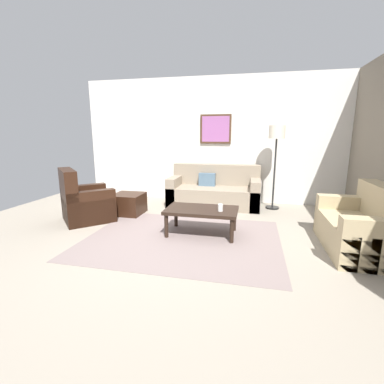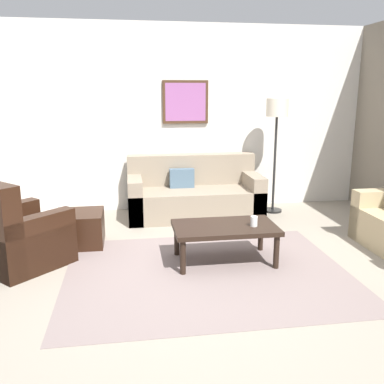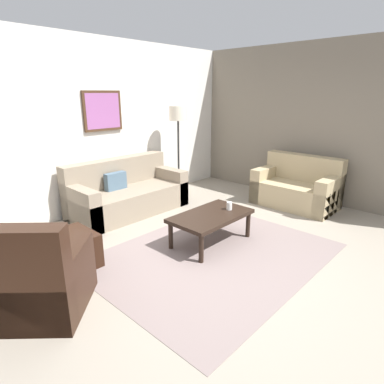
{
  "view_description": "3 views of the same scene",
  "coord_description": "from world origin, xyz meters",
  "px_view_note": "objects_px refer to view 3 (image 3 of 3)",
  "views": [
    {
      "loc": [
        0.98,
        -3.7,
        1.53
      ],
      "look_at": [
        0.1,
        0.23,
        0.67
      ],
      "focal_mm": 25.31,
      "sensor_mm": 36.0,
      "label": 1
    },
    {
      "loc": [
        -0.75,
        -3.9,
        1.79
      ],
      "look_at": [
        -0.06,
        0.62,
        0.7
      ],
      "focal_mm": 39.16,
      "sensor_mm": 36.0,
      "label": 2
    },
    {
      "loc": [
        -2.81,
        -2.26,
        1.94
      ],
      "look_at": [
        0.27,
        0.64,
        0.63
      ],
      "focal_mm": 30.06,
      "sensor_mm": 36.0,
      "label": 3
    }
  ],
  "objects_px": {
    "ottoman": "(69,251)",
    "lamp_standing": "(178,123)",
    "couch_main": "(125,194)",
    "couch_loveseat": "(297,189)",
    "armchair_leather": "(36,284)",
    "coffee_table": "(211,218)",
    "framed_artwork": "(103,111)",
    "cup": "(229,206)"
  },
  "relations": [
    {
      "from": "armchair_leather",
      "to": "coffee_table",
      "type": "distance_m",
      "value": 2.2
    },
    {
      "from": "couch_main",
      "to": "coffee_table",
      "type": "bearing_deg",
      "value": -88.29
    },
    {
      "from": "couch_loveseat",
      "to": "cup",
      "type": "distance_m",
      "value": 1.95
    },
    {
      "from": "couch_loveseat",
      "to": "cup",
      "type": "relative_size",
      "value": 12.79
    },
    {
      "from": "ottoman",
      "to": "lamp_standing",
      "type": "height_order",
      "value": "lamp_standing"
    },
    {
      "from": "couch_main",
      "to": "ottoman",
      "type": "height_order",
      "value": "couch_main"
    },
    {
      "from": "couch_main",
      "to": "ottoman",
      "type": "distance_m",
      "value": 1.88
    },
    {
      "from": "cup",
      "to": "lamp_standing",
      "type": "bearing_deg",
      "value": 64.82
    },
    {
      "from": "cup",
      "to": "armchair_leather",
      "type": "bearing_deg",
      "value": 173.89
    },
    {
      "from": "cup",
      "to": "lamp_standing",
      "type": "height_order",
      "value": "lamp_standing"
    },
    {
      "from": "coffee_table",
      "to": "lamp_standing",
      "type": "relative_size",
      "value": 0.64
    },
    {
      "from": "ottoman",
      "to": "framed_artwork",
      "type": "bearing_deg",
      "value": 44.63
    },
    {
      "from": "couch_main",
      "to": "coffee_table",
      "type": "xyz_separation_m",
      "value": [
        0.05,
        -1.84,
        0.06
      ]
    },
    {
      "from": "armchair_leather",
      "to": "ottoman",
      "type": "height_order",
      "value": "armchair_leather"
    },
    {
      "from": "coffee_table",
      "to": "cup",
      "type": "height_order",
      "value": "cup"
    },
    {
      "from": "armchair_leather",
      "to": "ottoman",
      "type": "bearing_deg",
      "value": 44.59
    },
    {
      "from": "lamp_standing",
      "to": "framed_artwork",
      "type": "distance_m",
      "value": 1.39
    },
    {
      "from": "couch_loveseat",
      "to": "ottoman",
      "type": "height_order",
      "value": "couch_loveseat"
    },
    {
      "from": "ottoman",
      "to": "lamp_standing",
      "type": "relative_size",
      "value": 0.33
    },
    {
      "from": "coffee_table",
      "to": "couch_loveseat",
      "type": "bearing_deg",
      "value": -3.43
    },
    {
      "from": "couch_loveseat",
      "to": "lamp_standing",
      "type": "xyz_separation_m",
      "value": [
        -1.06,
        1.95,
        1.11
      ]
    },
    {
      "from": "couch_main",
      "to": "armchair_leather",
      "type": "relative_size",
      "value": 1.71
    },
    {
      "from": "armchair_leather",
      "to": "couch_loveseat",
      "type": "bearing_deg",
      "value": -4.23
    },
    {
      "from": "ottoman",
      "to": "coffee_table",
      "type": "height_order",
      "value": "coffee_table"
    },
    {
      "from": "coffee_table",
      "to": "cup",
      "type": "distance_m",
      "value": 0.32
    },
    {
      "from": "cup",
      "to": "lamp_standing",
      "type": "distance_m",
      "value": 2.29
    },
    {
      "from": "couch_loveseat",
      "to": "coffee_table",
      "type": "bearing_deg",
      "value": 176.57
    },
    {
      "from": "coffee_table",
      "to": "cup",
      "type": "relative_size",
      "value": 10.19
    },
    {
      "from": "couch_loveseat",
      "to": "framed_artwork",
      "type": "distance_m",
      "value": 3.61
    },
    {
      "from": "armchair_leather",
      "to": "coffee_table",
      "type": "bearing_deg",
      "value": -5.04
    },
    {
      "from": "couch_main",
      "to": "couch_loveseat",
      "type": "relative_size",
      "value": 1.4
    },
    {
      "from": "cup",
      "to": "couch_loveseat",
      "type": "bearing_deg",
      "value": -1.8
    },
    {
      "from": "armchair_leather",
      "to": "coffee_table",
      "type": "height_order",
      "value": "armchair_leather"
    },
    {
      "from": "ottoman",
      "to": "couch_main",
      "type": "bearing_deg",
      "value": 34.46
    },
    {
      "from": "couch_loveseat",
      "to": "lamp_standing",
      "type": "distance_m",
      "value": 2.48
    },
    {
      "from": "couch_main",
      "to": "ottoman",
      "type": "xyz_separation_m",
      "value": [
        -1.55,
        -1.06,
        -0.1
      ]
    },
    {
      "from": "couch_main",
      "to": "armchair_leather",
      "type": "height_order",
      "value": "armchair_leather"
    },
    {
      "from": "couch_main",
      "to": "framed_artwork",
      "type": "distance_m",
      "value": 1.42
    },
    {
      "from": "cup",
      "to": "lamp_standing",
      "type": "relative_size",
      "value": 0.06
    },
    {
      "from": "cup",
      "to": "framed_artwork",
      "type": "relative_size",
      "value": 0.16
    },
    {
      "from": "couch_main",
      "to": "lamp_standing",
      "type": "xyz_separation_m",
      "value": [
        1.24,
        -0.03,
        1.11
      ]
    },
    {
      "from": "couch_loveseat",
      "to": "framed_artwork",
      "type": "height_order",
      "value": "framed_artwork"
    }
  ]
}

